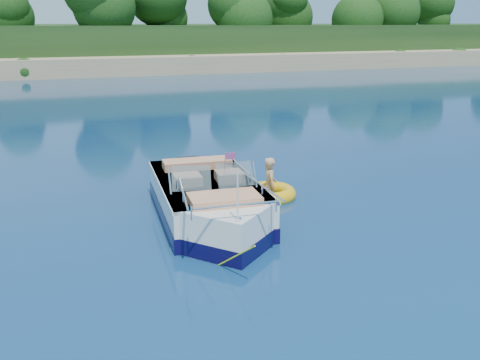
{
  "coord_description": "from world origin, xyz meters",
  "views": [
    {
      "loc": [
        -4.86,
        -10.52,
        4.28
      ],
      "look_at": [
        -0.94,
        0.4,
        0.85
      ],
      "focal_mm": 40.0,
      "sensor_mm": 36.0,
      "label": 1
    }
  ],
  "objects": [
    {
      "name": "ground",
      "position": [
        0.0,
        0.0,
        0.0
      ],
      "size": [
        160.0,
        160.0,
        0.0
      ],
      "primitive_type": "plane",
      "color": "#0A1A4A",
      "rests_on": "ground"
    },
    {
      "name": "shoreline",
      "position": [
        0.0,
        63.77,
        0.98
      ],
      "size": [
        170.0,
        59.0,
        6.0
      ],
      "color": "#8F7A53",
      "rests_on": "ground"
    },
    {
      "name": "treeline",
      "position": [
        0.04,
        41.01,
        5.55
      ],
      "size": [
        150.0,
        7.12,
        8.19
      ],
      "color": "black",
      "rests_on": "ground"
    },
    {
      "name": "motorboat",
      "position": [
        -1.7,
        0.23,
        0.39
      ],
      "size": [
        2.43,
        6.01,
        2.0
      ],
      "rotation": [
        0.0,
        0.0,
        -0.07
      ],
      "color": "silver",
      "rests_on": "ground"
    },
    {
      "name": "tow_tube",
      "position": [
        0.21,
        1.41,
        0.09
      ],
      "size": [
        1.45,
        1.45,
        0.36
      ],
      "rotation": [
        0.0,
        0.0,
        0.06
      ],
      "color": "#F1AE0D",
      "rests_on": "ground"
    },
    {
      "name": "boy",
      "position": [
        0.23,
        1.45,
        0.0
      ],
      "size": [
        0.46,
        0.85,
        1.59
      ],
      "primitive_type": "imported",
      "rotation": [
        0.0,
        -0.17,
        1.45
      ],
      "color": "tan",
      "rests_on": "ground"
    }
  ]
}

